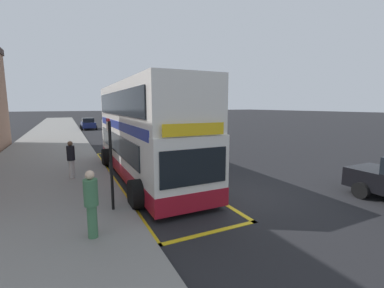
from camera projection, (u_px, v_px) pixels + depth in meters
ground_plane at (109, 128)px, 38.53m from camera, size 260.00×260.00×0.00m
pavement_near at (56, 130)px, 35.48m from camera, size 6.00×76.00×0.14m
double_decker_bus at (144, 134)px, 12.35m from camera, size 3.21×10.73×4.40m
bus_bay_markings at (143, 174)px, 13.01m from camera, size 3.10×13.63×0.01m
bus_stop_sign at (111, 157)px, 8.07m from camera, size 0.09×0.51×2.87m
parked_car_navy_across at (88, 124)px, 37.09m from camera, size 2.09×4.20×1.62m
pedestrian_waiting_near_sign at (71, 158)px, 11.67m from camera, size 0.34×0.34×1.69m
pedestrian_further_back at (91, 201)px, 6.37m from camera, size 0.34×0.34×1.72m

